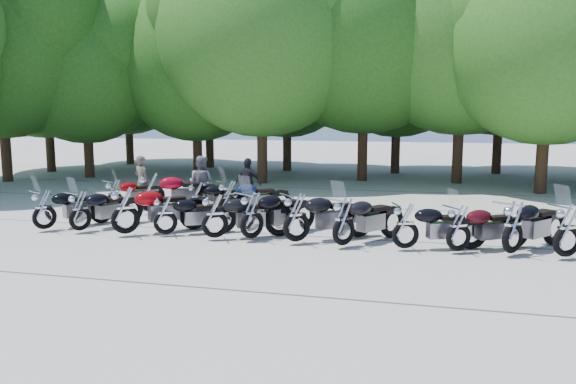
% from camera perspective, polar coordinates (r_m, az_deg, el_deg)
% --- Properties ---
extents(ground, '(90.00, 90.00, 0.00)m').
position_cam_1_polar(ground, '(12.80, -1.63, -5.82)').
color(ground, '#A6A196').
rests_on(ground, ground).
extents(tree_0, '(7.50, 7.50, 9.21)m').
position_cam_1_polar(tree_0, '(31.30, -23.45, 11.90)').
color(tree_0, '#3A2614').
rests_on(tree_0, ground).
extents(tree_1, '(6.97, 6.97, 8.55)m').
position_cam_1_polar(tree_1, '(27.90, -19.98, 11.80)').
color(tree_1, '#3A2614').
rests_on(tree_1, ground).
extents(tree_2, '(7.31, 7.31, 8.97)m').
position_cam_1_polar(tree_2, '(27.06, -9.38, 12.83)').
color(tree_2, '#3A2614').
rests_on(tree_2, ground).
extents(tree_3, '(8.70, 8.70, 10.67)m').
position_cam_1_polar(tree_3, '(24.42, -2.72, 15.82)').
color(tree_3, '#3A2614').
rests_on(tree_3, ground).
extents(tree_4, '(9.13, 9.13, 11.20)m').
position_cam_1_polar(tree_4, '(25.45, 7.81, 16.16)').
color(tree_4, '#3A2614').
rests_on(tree_4, ground).
extents(tree_5, '(9.04, 9.04, 11.10)m').
position_cam_1_polar(tree_5, '(25.43, 17.36, 15.73)').
color(tree_5, '#3A2614').
rests_on(tree_5, ground).
extents(tree_6, '(8.00, 8.00, 9.82)m').
position_cam_1_polar(tree_6, '(23.31, 25.08, 14.16)').
color(tree_6, '#3A2614').
rests_on(tree_6, ground).
extents(tree_9, '(7.59, 7.59, 9.32)m').
position_cam_1_polar(tree_9, '(34.11, -16.08, 12.01)').
color(tree_9, '#3A2614').
rests_on(tree_9, ground).
extents(tree_10, '(7.78, 7.78, 9.55)m').
position_cam_1_polar(tree_10, '(31.28, -8.12, 12.86)').
color(tree_10, '#3A2614').
rests_on(tree_10, ground).
extents(tree_11, '(7.56, 7.56, 9.28)m').
position_cam_1_polar(tree_11, '(29.36, -0.09, 12.93)').
color(tree_11, '#3A2614').
rests_on(tree_11, ground).
extents(tree_12, '(7.88, 7.88, 9.67)m').
position_cam_1_polar(tree_12, '(28.59, 11.12, 13.37)').
color(tree_12, '#3A2614').
rests_on(tree_12, ground).
extents(tree_13, '(8.31, 8.31, 10.20)m').
position_cam_1_polar(tree_13, '(29.76, 20.95, 13.39)').
color(tree_13, '#3A2614').
rests_on(tree_13, ground).
extents(motorcycle_0, '(1.73, 2.20, 1.23)m').
position_cam_1_polar(motorcycle_0, '(15.85, -23.55, -1.50)').
color(motorcycle_0, black).
rests_on(motorcycle_0, ground).
extents(motorcycle_1, '(1.51, 2.24, 1.22)m').
position_cam_1_polar(motorcycle_1, '(15.32, -20.40, -1.66)').
color(motorcycle_1, black).
rests_on(motorcycle_1, ground).
extents(motorcycle_2, '(2.35, 2.23, 1.41)m').
position_cam_1_polar(motorcycle_2, '(14.51, -16.22, -1.63)').
color(motorcycle_2, '#830408').
rests_on(motorcycle_2, ground).
extents(motorcycle_3, '(2.07, 1.59, 1.16)m').
position_cam_1_polar(motorcycle_3, '(14.30, -12.37, -2.15)').
color(motorcycle_3, black).
rests_on(motorcycle_3, ground).
extents(motorcycle_4, '(2.30, 1.73, 1.28)m').
position_cam_1_polar(motorcycle_4, '(13.64, -7.44, -2.27)').
color(motorcycle_4, black).
rests_on(motorcycle_4, ground).
extents(motorcycle_5, '(1.92, 2.39, 1.35)m').
position_cam_1_polar(motorcycle_5, '(13.47, -3.70, -2.19)').
color(motorcycle_5, black).
rests_on(motorcycle_5, ground).
extents(motorcycle_6, '(2.33, 2.13, 1.37)m').
position_cam_1_polar(motorcycle_6, '(13.11, 0.88, -2.41)').
color(motorcycle_6, black).
rests_on(motorcycle_6, ground).
extents(motorcycle_7, '(1.96, 2.29, 1.32)m').
position_cam_1_polar(motorcycle_7, '(12.82, 5.69, -2.83)').
color(motorcycle_7, black).
rests_on(motorcycle_7, ground).
extents(motorcycle_8, '(2.25, 1.37, 1.22)m').
position_cam_1_polar(motorcycle_8, '(12.77, 11.87, -3.22)').
color(motorcycle_8, black).
rests_on(motorcycle_8, ground).
extents(motorcycle_9, '(2.16, 1.72, 1.21)m').
position_cam_1_polar(motorcycle_9, '(12.84, 16.97, -3.37)').
color(motorcycle_9, '#36070D').
rests_on(motorcycle_9, ground).
extents(motorcycle_10, '(2.08, 2.33, 1.36)m').
position_cam_1_polar(motorcycle_10, '(12.97, 21.89, -3.16)').
color(motorcycle_10, black).
rests_on(motorcycle_10, ground).
extents(motorcycle_11, '(2.42, 1.83, 1.35)m').
position_cam_1_polar(motorcycle_11, '(13.13, 26.54, -3.34)').
color(motorcycle_11, '#330711').
rests_on(motorcycle_11, ground).
extents(motorcycle_12, '(1.54, 2.08, 1.15)m').
position_cam_1_polar(motorcycle_12, '(17.99, -17.22, -0.21)').
color(motorcycle_12, '#870407').
rests_on(motorcycle_12, ground).
extents(motorcycle_13, '(2.56, 1.94, 1.42)m').
position_cam_1_polar(motorcycle_13, '(17.40, -13.73, 0.10)').
color(motorcycle_13, maroon).
rests_on(motorcycle_13, ground).
extents(motorcycle_14, '(2.06, 1.63, 1.16)m').
position_cam_1_polar(motorcycle_14, '(16.82, -9.16, -0.51)').
color(motorcycle_14, black).
rests_on(motorcycle_14, ground).
extents(motorcycle_15, '(2.17, 2.00, 1.28)m').
position_cam_1_polar(motorcycle_15, '(16.16, -6.02, -0.58)').
color(motorcycle_15, '#0D193B').
rests_on(motorcycle_15, ground).
extents(rider_0, '(0.72, 0.61, 1.67)m').
position_cam_1_polar(rider_0, '(18.88, -14.62, 1.08)').
color(rider_0, brown).
rests_on(rider_0, ground).
extents(rider_1, '(0.93, 0.77, 1.72)m').
position_cam_1_polar(rider_1, '(17.79, -8.82, 0.89)').
color(rider_1, gray).
rests_on(rider_1, ground).
extents(rider_2, '(1.01, 0.60, 1.62)m').
position_cam_1_polar(rider_2, '(18.04, -4.07, 0.91)').
color(rider_2, black).
rests_on(rider_2, ground).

